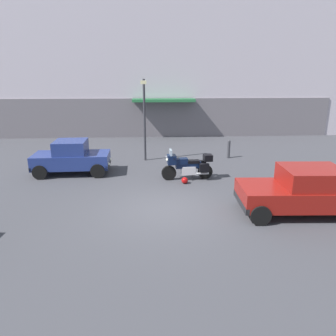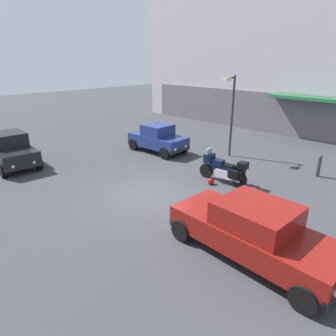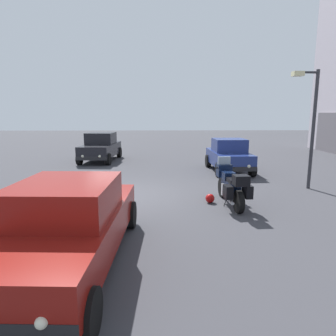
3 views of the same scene
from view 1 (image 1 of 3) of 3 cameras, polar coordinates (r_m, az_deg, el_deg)
name	(u,v)px [view 1 (image 1 of 3)]	position (r m, az deg, el deg)	size (l,w,h in m)	color
ground_plane	(164,209)	(10.92, -0.72, -7.43)	(80.00, 80.00, 0.00)	#38383D
building_facade_rear	(155,45)	(24.35, -2.33, 21.25)	(28.38, 3.40, 12.99)	#B2A8B2
motorcycle	(188,166)	(13.78, 3.69, 0.43)	(2.26, 0.80, 1.36)	black
helmet	(185,180)	(13.35, 3.04, -2.25)	(0.28, 0.28, 0.28)	#990C0C
car_sedan_far	(309,191)	(11.32, 24.17, -3.79)	(4.63, 2.08, 1.56)	maroon
car_compact_side	(72,157)	(15.18, -17.01, 1.83)	(3.52, 1.80, 1.56)	navy
streetlamp_curbside	(144,112)	(16.44, -4.30, 10.12)	(0.28, 0.94, 4.22)	#2D2D33
bollard_curbside	(229,148)	(17.68, 10.91, 3.48)	(0.16, 0.16, 1.01)	#333338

